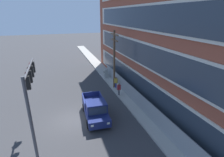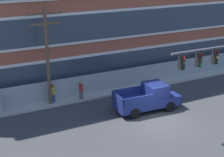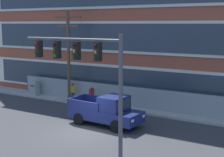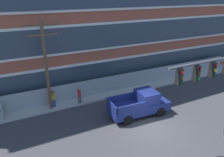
% 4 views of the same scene
% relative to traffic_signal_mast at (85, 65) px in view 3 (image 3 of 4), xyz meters
% --- Properties ---
extents(ground_plane, '(160.00, 160.00, 0.00)m').
position_rel_traffic_signal_mast_xyz_m(ground_plane, '(-2.32, 2.78, -4.60)').
color(ground_plane, '#38383A').
extents(sidewalk_building_side, '(80.00, 2.06, 0.16)m').
position_rel_traffic_signal_mast_xyz_m(sidewalk_building_side, '(-2.32, 9.61, -4.52)').
color(sidewalk_building_side, '#9E9B93').
rests_on(sidewalk_building_side, ground).
extents(chain_link_fence, '(27.52, 0.06, 1.79)m').
position_rel_traffic_signal_mast_xyz_m(chain_link_fence, '(-0.14, 9.76, -3.69)').
color(chain_link_fence, gray).
rests_on(chain_link_fence, ground).
extents(traffic_signal_mast, '(5.83, 0.43, 6.14)m').
position_rel_traffic_signal_mast_xyz_m(traffic_signal_mast, '(0.00, 0.00, 0.00)').
color(traffic_signal_mast, '#4C4C51').
rests_on(traffic_signal_mast, ground).
extents(pickup_truck_navy, '(5.07, 2.23, 2.03)m').
position_rel_traffic_signal_mast_xyz_m(pickup_truck_navy, '(-1.92, 4.94, -3.64)').
color(pickup_truck_navy, navy).
rests_on(pickup_truck_navy, ground).
extents(utility_pole_near_corner, '(2.62, 0.26, 7.63)m').
position_rel_traffic_signal_mast_xyz_m(utility_pole_near_corner, '(-8.27, 9.02, -0.32)').
color(utility_pole_near_corner, brown).
rests_on(utility_pole_near_corner, ground).
extents(electrical_cabinet, '(0.72, 0.57, 1.51)m').
position_rel_traffic_signal_mast_xyz_m(electrical_cabinet, '(-12.29, 9.06, -3.84)').
color(electrical_cabinet, '#939993').
rests_on(electrical_cabinet, ground).
extents(pedestrian_near_cabinet, '(0.46, 0.45, 1.69)m').
position_rel_traffic_signal_mast_xyz_m(pedestrian_near_cabinet, '(-7.99, 9.17, -3.62)').
color(pedestrian_near_cabinet, navy).
rests_on(pedestrian_near_cabinet, ground).
extents(pedestrian_by_fence, '(0.32, 0.43, 1.69)m').
position_rel_traffic_signal_mast_xyz_m(pedestrian_by_fence, '(-5.79, 8.78, -3.62)').
color(pedestrian_by_fence, '#4C4C51').
rests_on(pedestrian_by_fence, ground).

